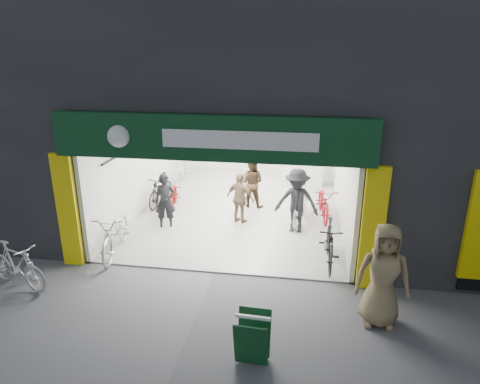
% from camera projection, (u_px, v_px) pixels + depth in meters
% --- Properties ---
extents(ground, '(60.00, 60.00, 0.00)m').
position_uv_depth(ground, '(214.00, 273.00, 9.40)').
color(ground, '#56565B').
rests_on(ground, ground).
extents(building, '(17.00, 10.27, 8.00)m').
position_uv_depth(building, '(277.00, 60.00, 12.50)').
color(building, '#232326').
rests_on(building, ground).
extents(bike_left_front, '(1.02, 2.13, 1.07)m').
position_uv_depth(bike_left_front, '(116.00, 232.00, 10.15)').
color(bike_left_front, silver).
rests_on(bike_left_front, ground).
extents(bike_left_midfront, '(0.64, 1.69, 0.99)m').
position_uv_depth(bike_left_midfront, '(161.00, 190.00, 13.19)').
color(bike_left_midfront, black).
rests_on(bike_left_midfront, ground).
extents(bike_left_midback, '(0.89, 1.76, 0.88)m').
position_uv_depth(bike_left_midback, '(173.00, 196.00, 12.86)').
color(bike_left_midback, maroon).
rests_on(bike_left_midback, ground).
extents(bike_left_back, '(0.54, 1.58, 0.94)m').
position_uv_depth(bike_left_back, '(181.00, 171.00, 15.22)').
color(bike_left_back, silver).
rests_on(bike_left_back, ground).
extents(bike_right_front, '(0.49, 1.72, 1.03)m').
position_uv_depth(bike_right_front, '(330.00, 244.00, 9.61)').
color(bike_right_front, black).
rests_on(bike_right_front, ground).
extents(bike_right_mid, '(0.80, 1.87, 0.95)m').
position_uv_depth(bike_right_mid, '(324.00, 202.00, 12.25)').
color(bike_right_mid, maroon).
rests_on(bike_right_mid, ground).
extents(bike_right_back, '(0.84, 1.95, 1.14)m').
position_uv_depth(bike_right_back, '(301.00, 203.00, 11.90)').
color(bike_right_back, silver).
rests_on(bike_right_back, ground).
extents(parked_bike, '(1.74, 0.97, 1.01)m').
position_uv_depth(parked_bike, '(17.00, 265.00, 8.72)').
color(parked_bike, silver).
rests_on(parked_bike, ground).
extents(customer_a, '(0.63, 0.50, 1.52)m').
position_uv_depth(customer_a, '(165.00, 202.00, 11.48)').
color(customer_a, black).
rests_on(customer_a, ground).
extents(customer_b, '(0.83, 0.68, 1.57)m').
position_uv_depth(customer_b, '(252.00, 183.00, 12.95)').
color(customer_b, '#382719').
rests_on(customer_b, ground).
extents(customer_c, '(1.21, 0.80, 1.76)m').
position_uv_depth(customer_c, '(297.00, 202.00, 11.14)').
color(customer_c, black).
rests_on(customer_c, ground).
extents(customer_d, '(0.94, 0.67, 1.48)m').
position_uv_depth(customer_d, '(240.00, 198.00, 11.77)').
color(customer_d, '#7D6549').
rests_on(customer_d, ground).
extents(pedestrian_near, '(0.95, 0.63, 1.92)m').
position_uv_depth(pedestrian_near, '(383.00, 276.00, 7.43)').
color(pedestrian_near, olive).
rests_on(pedestrian_near, ground).
extents(sandwich_board, '(0.55, 0.56, 0.81)m').
position_uv_depth(sandwich_board, '(253.00, 337.00, 6.66)').
color(sandwich_board, '#0E391A').
rests_on(sandwich_board, ground).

